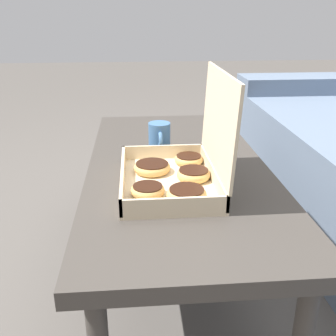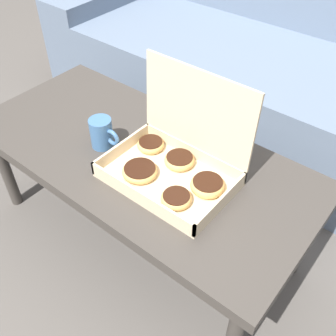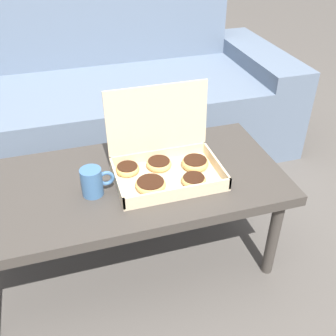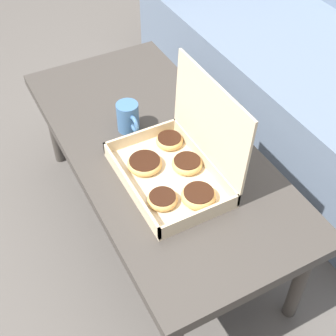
# 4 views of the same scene
# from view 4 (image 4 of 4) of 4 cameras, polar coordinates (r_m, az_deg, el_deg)

# --- Properties ---
(ground_plane) EXTENTS (12.00, 12.00, 0.00)m
(ground_plane) POSITION_cam_4_polar(r_m,az_deg,el_deg) (1.87, 2.14, -5.50)
(ground_plane) COLOR #514C47
(coffee_table) EXTENTS (1.18, 0.55, 0.42)m
(coffee_table) POSITION_cam_4_polar(r_m,az_deg,el_deg) (1.55, -1.37, 1.81)
(coffee_table) COLOR #3D3833
(coffee_table) RESTS_ON ground_plane
(pastry_box) EXTENTS (0.38, 0.27, 0.31)m
(pastry_box) POSITION_cam_4_polar(r_m,az_deg,el_deg) (1.39, 1.29, 0.59)
(pastry_box) COLOR beige
(pastry_box) RESTS_ON coffee_table
(coffee_mug) EXTENTS (0.12, 0.07, 0.10)m
(coffee_mug) POSITION_cam_4_polar(r_m,az_deg,el_deg) (1.55, -4.86, 6.17)
(coffee_mug) COLOR #3D6693
(coffee_mug) RESTS_ON coffee_table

